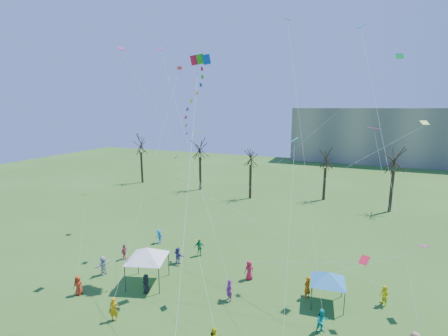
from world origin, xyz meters
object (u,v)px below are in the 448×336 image
at_px(big_box_kite, 193,116).
at_px(canopy_tent_blue, 328,277).
at_px(canopy_tent_white, 147,253).
at_px(distant_building, 407,136).

distance_m(big_box_kite, canopy_tent_blue, 17.04).
relative_size(canopy_tent_white, canopy_tent_blue, 1.20).
height_order(big_box_kite, canopy_tent_blue, big_box_kite).
bearing_deg(distant_building, big_box_kite, -110.28).
xyz_separation_m(big_box_kite, canopy_tent_blue, (11.88, -0.58, -12.20)).
height_order(distant_building, big_box_kite, big_box_kite).
relative_size(big_box_kite, canopy_tent_white, 5.09).
height_order(canopy_tent_white, canopy_tent_blue, canopy_tent_white).
bearing_deg(big_box_kite, distant_building, 69.72).
bearing_deg(canopy_tent_white, big_box_kite, 50.73).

